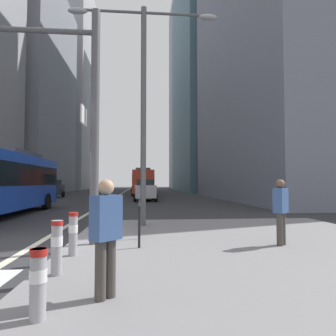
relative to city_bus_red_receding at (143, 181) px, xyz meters
name	(u,v)px	position (x,y,z in m)	size (l,w,h in m)	color
ground_plane	(110,200)	(-3.06, -11.14, -1.84)	(160.00, 160.00, 0.00)	#303033
median_island	(246,246)	(2.44, -32.14, -1.76)	(9.00, 10.00, 0.15)	gray
lane_centre_line	(118,196)	(-3.06, -1.14, -1.83)	(0.20, 80.00, 0.01)	beige
office_tower_left_mid	(23,89)	(-19.06, 10.27, 14.79)	(11.98, 21.90, 33.25)	gray
office_tower_left_far	(65,87)	(-19.06, 36.53, 23.28)	(12.51, 21.27, 50.23)	#9E9EA3
office_tower_right_near	(282,1)	(13.94, -10.84, 18.26)	(12.56, 25.83, 40.20)	slate
office_tower_right_mid	(215,80)	(13.94, 17.05, 19.49)	(13.90, 25.36, 42.65)	slate
office_tower_right_far	(192,94)	(13.94, 43.68, 24.46)	(11.21, 18.02, 52.59)	gray
city_bus_red_receding	(143,181)	(0.00, 0.00, 0.00)	(2.78, 10.97, 3.40)	red
city_bus_red_distant	(139,181)	(-0.63, 19.48, 0.00)	(2.93, 11.37, 3.40)	#198456
car_oncoming_mid	(51,189)	(-9.85, -6.05, -0.84)	(2.09, 4.57, 1.94)	#232838
car_receding_near	(145,190)	(0.14, -11.90, -0.84)	(2.17, 4.60, 1.94)	silver
traffic_signal_gantry	(9,85)	(-3.51, -31.93, 2.29)	(6.32, 0.65, 6.00)	#515156
street_lamp_post	(144,84)	(-0.14, -28.75, 3.45)	(5.50, 0.32, 8.00)	#56565B
bollard_front	(38,280)	(-1.37, -36.14, -1.24)	(0.20, 0.20, 0.80)	#99999E
bollard_left	(57,245)	(-1.62, -34.45, -1.18)	(0.20, 0.20, 0.90)	#99999E
bollard_right	(73,231)	(-1.64, -33.11, -1.18)	(0.20, 0.20, 0.91)	#99999E
pedestrian_railing	(140,211)	(-0.26, -30.77, -0.99)	(0.06, 3.47, 0.98)	black
pedestrian_waiting	(281,209)	(3.22, -32.48, -0.80)	(0.44, 0.43, 1.61)	#423D38
pedestrian_walking	(106,233)	(-0.69, -35.56, -0.81)	(0.44, 0.44, 1.59)	#423D38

